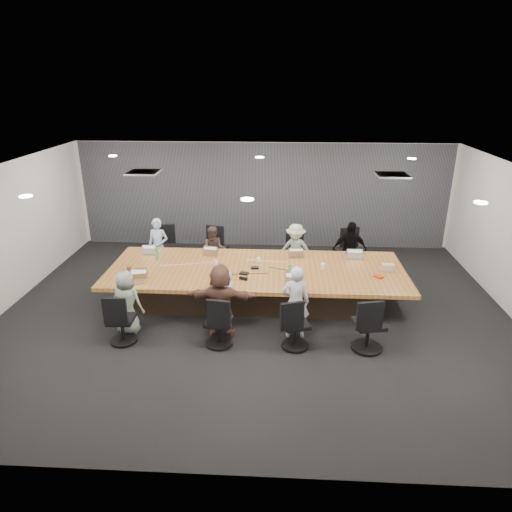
# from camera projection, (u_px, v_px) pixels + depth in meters

# --- Properties ---
(floor) EXTENTS (10.00, 8.00, 0.00)m
(floor) POSITION_uv_depth(u_px,v_px,m) (255.00, 312.00, 9.08)
(floor) COLOR black
(floor) RESTS_ON ground
(ceiling) EXTENTS (10.00, 8.00, 0.00)m
(ceiling) POSITION_uv_depth(u_px,v_px,m) (255.00, 172.00, 8.05)
(ceiling) COLOR white
(ceiling) RESTS_ON wall_back
(wall_back) EXTENTS (10.00, 0.00, 2.80)m
(wall_back) POSITION_uv_depth(u_px,v_px,m) (263.00, 195.00, 12.28)
(wall_back) COLOR beige
(wall_back) RESTS_ON ground
(wall_front) EXTENTS (10.00, 0.00, 2.80)m
(wall_front) POSITION_uv_depth(u_px,v_px,m) (233.00, 377.00, 4.85)
(wall_front) COLOR beige
(wall_front) RESTS_ON ground
(curtain) EXTENTS (9.80, 0.04, 2.80)m
(curtain) POSITION_uv_depth(u_px,v_px,m) (263.00, 196.00, 12.21)
(curtain) COLOR #484A54
(curtain) RESTS_ON ground
(conference_table) EXTENTS (6.00, 2.20, 0.74)m
(conference_table) POSITION_uv_depth(u_px,v_px,m) (256.00, 283.00, 9.39)
(conference_table) COLOR #32241A
(conference_table) RESTS_ON ground
(chair_0) EXTENTS (0.67, 0.67, 0.86)m
(chair_0) POSITION_uv_depth(u_px,v_px,m) (163.00, 251.00, 11.08)
(chair_0) COLOR black
(chair_0) RESTS_ON ground
(chair_1) EXTENTS (0.69, 0.69, 0.83)m
(chair_1) POSITION_uv_depth(u_px,v_px,m) (217.00, 252.00, 11.02)
(chair_1) COLOR black
(chair_1) RESTS_ON ground
(chair_2) EXTENTS (0.54, 0.54, 0.79)m
(chair_2) POSITION_uv_depth(u_px,v_px,m) (295.00, 255.00, 10.93)
(chair_2) COLOR black
(chair_2) RESTS_ON ground
(chair_3) EXTENTS (0.73, 0.73, 0.86)m
(chair_3) POSITION_uv_depth(u_px,v_px,m) (347.00, 254.00, 10.86)
(chair_3) COLOR black
(chair_3) RESTS_ON ground
(chair_4) EXTENTS (0.51, 0.51, 0.74)m
(chair_4) POSITION_uv_depth(u_px,v_px,m) (122.00, 323.00, 7.94)
(chair_4) COLOR black
(chair_4) RESTS_ON ground
(chair_5) EXTENTS (0.58, 0.58, 0.75)m
(chair_5) POSITION_uv_depth(u_px,v_px,m) (219.00, 326.00, 7.85)
(chair_5) COLOR black
(chair_5) RESTS_ON ground
(chair_6) EXTENTS (0.63, 0.63, 0.74)m
(chair_6) POSITION_uv_depth(u_px,v_px,m) (295.00, 328.00, 7.79)
(chair_6) COLOR black
(chair_6) RESTS_ON ground
(chair_7) EXTENTS (0.66, 0.66, 0.82)m
(chair_7) POSITION_uv_depth(u_px,v_px,m) (368.00, 328.00, 7.71)
(chair_7) COLOR black
(chair_7) RESTS_ON ground
(person_0) EXTENTS (0.52, 0.37, 1.34)m
(person_0) POSITION_uv_depth(u_px,v_px,m) (158.00, 246.00, 10.67)
(person_0) COLOR #A4BFEB
(person_0) RESTS_ON ground
(laptop_0) EXTENTS (0.31, 0.23, 0.02)m
(laptop_0) POSITION_uv_depth(u_px,v_px,m) (152.00, 252.00, 10.13)
(laptop_0) COLOR #B2B2B7
(laptop_0) RESTS_ON conference_table
(person_1) EXTENTS (0.60, 0.48, 1.18)m
(person_1) POSITION_uv_depth(u_px,v_px,m) (214.00, 251.00, 10.63)
(person_1) COLOR #45342F
(person_1) RESTS_ON ground
(laptop_1) EXTENTS (0.34, 0.26, 0.02)m
(laptop_1) POSITION_uv_depth(u_px,v_px,m) (211.00, 253.00, 10.06)
(laptop_1) COLOR #8C6647
(laptop_1) RESTS_ON conference_table
(person_2) EXTENTS (0.91, 0.66, 1.27)m
(person_2) POSITION_uv_depth(u_px,v_px,m) (295.00, 250.00, 10.52)
(person_2) COLOR #98A999
(person_2) RESTS_ON ground
(laptop_2) EXTENTS (0.33, 0.24, 0.02)m
(laptop_2) POSITION_uv_depth(u_px,v_px,m) (296.00, 255.00, 9.97)
(laptop_2) COLOR #8C6647
(laptop_2) RESTS_ON conference_table
(person_3) EXTENTS (0.82, 0.41, 1.35)m
(person_3) POSITION_uv_depth(u_px,v_px,m) (349.00, 250.00, 10.44)
(person_3) COLOR black
(person_3) RESTS_ON ground
(laptop_3) EXTENTS (0.34, 0.23, 0.02)m
(laptop_3) POSITION_uv_depth(u_px,v_px,m) (353.00, 256.00, 9.90)
(laptop_3) COLOR #B2B2B7
(laptop_3) RESTS_ON conference_table
(person_4) EXTENTS (0.64, 0.48, 1.19)m
(person_4) POSITION_uv_depth(u_px,v_px,m) (127.00, 302.00, 8.18)
(person_4) COLOR gray
(person_4) RESTS_ON ground
(laptop_4) EXTENTS (0.35, 0.28, 0.02)m
(laptop_4) POSITION_uv_depth(u_px,v_px,m) (135.00, 282.00, 8.64)
(laptop_4) COLOR #8C6647
(laptop_4) RESTS_ON conference_table
(person_5) EXTENTS (1.27, 0.43, 1.36)m
(person_5) POSITION_uv_depth(u_px,v_px,m) (221.00, 300.00, 8.07)
(person_5) COLOR brown
(person_5) RESTS_ON ground
(laptop_5) EXTENTS (0.37, 0.29, 0.02)m
(laptop_5) POSITION_uv_depth(u_px,v_px,m) (224.00, 284.00, 8.55)
(laptop_5) COLOR #B2B2B7
(laptop_5) RESTS_ON conference_table
(person_6) EXTENTS (0.51, 0.35, 1.36)m
(person_6) POSITION_uv_depth(u_px,v_px,m) (295.00, 302.00, 8.00)
(person_6) COLOR #AEB0BF
(person_6) RESTS_ON ground
(laptop_6) EXTENTS (0.33, 0.26, 0.02)m
(laptop_6) POSITION_uv_depth(u_px,v_px,m) (295.00, 286.00, 8.48)
(laptop_6) COLOR #8C6647
(laptop_6) RESTS_ON conference_table
(bottle_green_left) EXTENTS (0.09, 0.09, 0.27)m
(bottle_green_left) POSITION_uv_depth(u_px,v_px,m) (157.00, 254.00, 9.65)
(bottle_green_left) COLOR green
(bottle_green_left) RESTS_ON conference_table
(bottle_green_right) EXTENTS (0.09, 0.09, 0.27)m
(bottle_green_right) POSITION_uv_depth(u_px,v_px,m) (290.00, 271.00, 8.81)
(bottle_green_right) COLOR green
(bottle_green_right) RESTS_ON conference_table
(bottle_clear) EXTENTS (0.08, 0.08, 0.20)m
(bottle_clear) POSITION_uv_depth(u_px,v_px,m) (215.00, 265.00, 9.19)
(bottle_clear) COLOR silver
(bottle_clear) RESTS_ON conference_table
(cup_white_far) EXTENTS (0.09, 0.09, 0.10)m
(cup_white_far) POSITION_uv_depth(u_px,v_px,m) (258.00, 260.00, 9.55)
(cup_white_far) COLOR white
(cup_white_far) RESTS_ON conference_table
(cup_white_near) EXTENTS (0.12, 0.12, 0.11)m
(cup_white_near) POSITION_uv_depth(u_px,v_px,m) (323.00, 266.00, 9.23)
(cup_white_near) COLOR white
(cup_white_near) RESTS_ON conference_table
(mug_brown) EXTENTS (0.13, 0.13, 0.12)m
(mug_brown) POSITION_uv_depth(u_px,v_px,m) (130.00, 269.00, 9.07)
(mug_brown) COLOR brown
(mug_brown) RESTS_ON conference_table
(mic_left) EXTENTS (0.19, 0.15, 0.03)m
(mic_left) POSITION_uv_depth(u_px,v_px,m) (244.00, 273.00, 8.99)
(mic_left) COLOR black
(mic_left) RESTS_ON conference_table
(mic_right) EXTENTS (0.17, 0.12, 0.03)m
(mic_right) POSITION_uv_depth(u_px,v_px,m) (255.00, 268.00, 9.26)
(mic_right) COLOR black
(mic_right) RESTS_ON conference_table
(stapler) EXTENTS (0.17, 0.11, 0.06)m
(stapler) POSITION_uv_depth(u_px,v_px,m) (243.00, 278.00, 8.73)
(stapler) COLOR black
(stapler) RESTS_ON conference_table
(canvas_bag) EXTENTS (0.25, 0.16, 0.13)m
(canvas_bag) POSITION_uv_depth(u_px,v_px,m) (388.00, 267.00, 9.16)
(canvas_bag) COLOR tan
(canvas_bag) RESTS_ON conference_table
(snack_packet) EXTENTS (0.20, 0.20, 0.04)m
(snack_packet) POSITION_uv_depth(u_px,v_px,m) (378.00, 277.00, 8.85)
(snack_packet) COLOR red
(snack_packet) RESTS_ON conference_table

